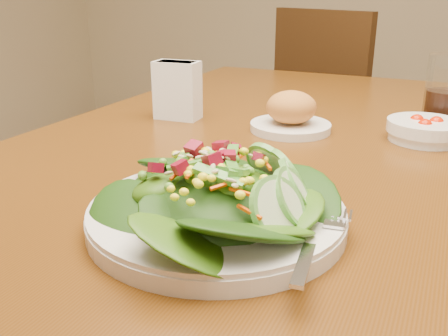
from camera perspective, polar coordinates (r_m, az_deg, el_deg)
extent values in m
cube|color=#512D0E|center=(0.90, 7.26, 2.22)|extent=(0.90, 1.40, 0.04)
cylinder|color=black|center=(1.73, 1.01, -1.95)|extent=(0.07, 0.07, 0.71)
cube|color=black|center=(2.05, 13.91, 3.50)|extent=(0.57, 0.57, 0.04)
cylinder|color=black|center=(2.18, 20.14, -2.55)|extent=(0.04, 0.04, 0.42)
cylinder|color=black|center=(2.36, 12.47, -0.01)|extent=(0.04, 0.04, 0.42)
cylinder|color=black|center=(1.89, 14.55, -5.47)|extent=(0.04, 0.04, 0.42)
cylinder|color=black|center=(2.09, 6.36, -2.29)|extent=(0.04, 0.04, 0.42)
cube|color=black|center=(1.83, 10.77, 10.01)|extent=(0.38, 0.20, 0.47)
cylinder|color=white|center=(0.57, -0.85, -5.65)|extent=(0.29, 0.29, 0.02)
ellipsoid|color=black|center=(0.56, -0.87, -2.76)|extent=(0.20, 0.20, 0.04)
cube|color=silver|center=(0.50, 10.59, -8.15)|extent=(0.05, 0.18, 0.01)
cylinder|color=white|center=(0.94, 7.59, 4.68)|extent=(0.15, 0.15, 0.01)
ellipsoid|color=#C47536|center=(0.93, 7.70, 6.92)|extent=(0.09, 0.09, 0.06)
cylinder|color=white|center=(0.94, 21.97, 3.99)|extent=(0.13, 0.13, 0.04)
sphere|color=red|center=(0.94, 23.09, 4.63)|extent=(0.03, 0.03, 0.03)
sphere|color=red|center=(0.94, 21.15, 4.93)|extent=(0.03, 0.03, 0.03)
sphere|color=red|center=(0.92, 21.95, 4.38)|extent=(0.03, 0.03, 0.03)
cylinder|color=silver|center=(1.05, 24.06, 8.07)|extent=(0.08, 0.08, 0.14)
cylinder|color=black|center=(1.05, 23.80, 6.26)|extent=(0.07, 0.07, 0.07)
cube|color=white|center=(1.02, -5.35, 8.82)|extent=(0.09, 0.06, 0.12)
cube|color=white|center=(1.01, -5.37, 9.31)|extent=(0.08, 0.05, 0.10)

